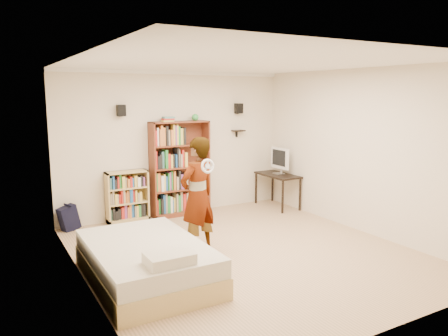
{
  "coord_description": "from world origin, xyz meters",
  "views": [
    {
      "loc": [
        -3.26,
        -5.14,
        2.27
      ],
      "look_at": [
        -0.01,
        0.6,
        1.16
      ],
      "focal_mm": 35.0,
      "sensor_mm": 36.0,
      "label": 1
    }
  ],
  "objects_px": {
    "computer_desk": "(277,190)",
    "daybed": "(146,257)",
    "low_bookshelf": "(127,197)",
    "person": "(198,196)",
    "tall_bookshelf": "(180,169)"
  },
  "relations": [
    {
      "from": "computer_desk",
      "to": "daybed",
      "type": "xyz_separation_m",
      "value": [
        -3.56,
        -2.12,
        -0.04
      ]
    },
    {
      "from": "low_bookshelf",
      "to": "daybed",
      "type": "height_order",
      "value": "low_bookshelf"
    },
    {
      "from": "low_bookshelf",
      "to": "person",
      "type": "xyz_separation_m",
      "value": [
        0.42,
        -2.03,
        0.38
      ]
    },
    {
      "from": "tall_bookshelf",
      "to": "daybed",
      "type": "bearing_deg",
      "value": -121.99
    },
    {
      "from": "daybed",
      "to": "computer_desk",
      "type": "bearing_deg",
      "value": 30.78
    },
    {
      "from": "daybed",
      "to": "person",
      "type": "bearing_deg",
      "value": 29.22
    },
    {
      "from": "computer_desk",
      "to": "person",
      "type": "xyz_separation_m",
      "value": [
        -2.57,
        -1.57,
        0.5
      ]
    },
    {
      "from": "tall_bookshelf",
      "to": "person",
      "type": "height_order",
      "value": "tall_bookshelf"
    },
    {
      "from": "low_bookshelf",
      "to": "computer_desk",
      "type": "height_order",
      "value": "low_bookshelf"
    },
    {
      "from": "person",
      "to": "daybed",
      "type": "bearing_deg",
      "value": 10.41
    },
    {
      "from": "low_bookshelf",
      "to": "person",
      "type": "bearing_deg",
      "value": -78.36
    },
    {
      "from": "computer_desk",
      "to": "person",
      "type": "height_order",
      "value": "person"
    },
    {
      "from": "tall_bookshelf",
      "to": "low_bookshelf",
      "type": "distance_m",
      "value": 1.11
    },
    {
      "from": "low_bookshelf",
      "to": "computer_desk",
      "type": "relative_size",
      "value": 0.93
    },
    {
      "from": "low_bookshelf",
      "to": "tall_bookshelf",
      "type": "bearing_deg",
      "value": -1.4
    }
  ]
}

